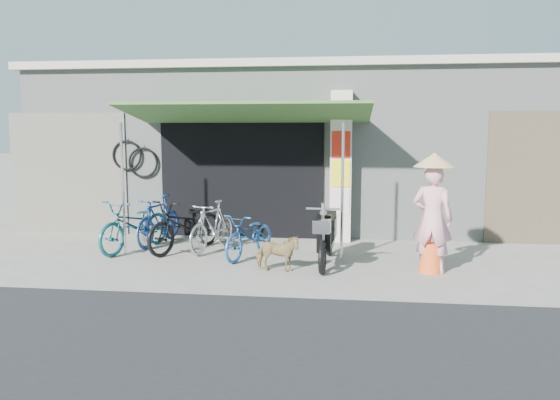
# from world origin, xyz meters

# --- Properties ---
(ground) EXTENTS (80.00, 80.00, 0.00)m
(ground) POSITION_xyz_m (0.00, 0.00, 0.00)
(ground) COLOR gray
(ground) RESTS_ON ground
(bicycle_shop) EXTENTS (12.30, 5.30, 3.66)m
(bicycle_shop) POSITION_xyz_m (-0.00, 5.09, 1.83)
(bicycle_shop) COLOR gray
(bicycle_shop) RESTS_ON ground
(shop_pillar) EXTENTS (0.42, 0.44, 3.00)m
(shop_pillar) POSITION_xyz_m (0.85, 2.45, 1.50)
(shop_pillar) COLOR beige
(shop_pillar) RESTS_ON ground
(awning) EXTENTS (4.60, 1.88, 2.72)m
(awning) POSITION_xyz_m (-0.90, 1.63, 2.51)
(awning) COLOR #345F2A
(awning) RESTS_ON ground
(neighbour_right) EXTENTS (2.60, 0.06, 2.60)m
(neighbour_right) POSITION_xyz_m (5.00, 2.59, 1.30)
(neighbour_right) COLOR brown
(neighbour_right) RESTS_ON ground
(neighbour_left) EXTENTS (2.60, 0.06, 2.60)m
(neighbour_left) POSITION_xyz_m (-5.00, 2.59, 1.30)
(neighbour_left) COLOR #6B665B
(neighbour_left) RESTS_ON ground
(bike_teal) EXTENTS (1.22, 1.96, 0.97)m
(bike_teal) POSITION_xyz_m (-2.91, 1.06, 0.49)
(bike_teal) COLOR #165863
(bike_teal) RESTS_ON ground
(bike_blue) EXTENTS (0.74, 1.65, 0.96)m
(bike_blue) POSITION_xyz_m (-2.67, 1.64, 0.48)
(bike_blue) COLOR #1F3F91
(bike_blue) RESTS_ON ground
(bike_black) EXTENTS (1.44, 1.95, 0.98)m
(bike_black) POSITION_xyz_m (-1.96, 1.13, 0.49)
(bike_black) COLOR black
(bike_black) RESTS_ON ground
(bike_silver) EXTENTS (0.86, 1.62, 0.93)m
(bike_silver) POSITION_xyz_m (-1.49, 1.21, 0.47)
(bike_silver) COLOR silver
(bike_silver) RESTS_ON ground
(bike_navy) EXTENTS (1.03, 1.62, 0.80)m
(bike_navy) POSITION_xyz_m (-0.70, 0.75, 0.40)
(bike_navy) COLOR #205492
(bike_navy) RESTS_ON ground
(street_dog) EXTENTS (0.71, 0.34, 0.60)m
(street_dog) POSITION_xyz_m (-0.10, -0.15, 0.30)
(street_dog) COLOR tan
(street_dog) RESTS_ON ground
(moped) EXTENTS (0.53, 1.85, 1.05)m
(moped) POSITION_xyz_m (0.65, 0.46, 0.48)
(moped) COLOR black
(moped) RESTS_ON ground
(nun) EXTENTS (0.71, 0.64, 1.89)m
(nun) POSITION_xyz_m (2.31, 0.12, 0.92)
(nun) COLOR pink
(nun) RESTS_ON ground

